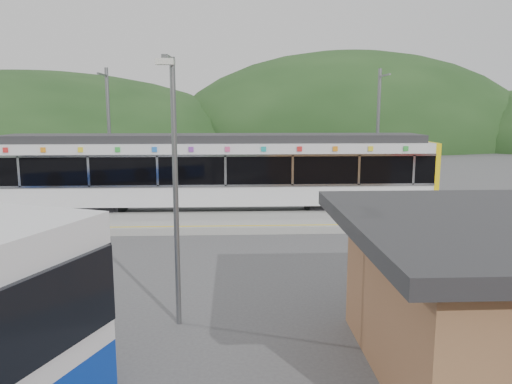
{
  "coord_description": "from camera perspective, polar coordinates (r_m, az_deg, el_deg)",
  "views": [
    {
      "loc": [
        -0.63,
        -17.52,
        4.93
      ],
      "look_at": [
        0.22,
        1.0,
        1.84
      ],
      "focal_mm": 35.0,
      "sensor_mm": 36.0,
      "label": 1
    }
  ],
  "objects": [
    {
      "name": "yellow_line",
      "position": [
        20.07,
        -0.76,
        -3.86
      ],
      "size": [
        26.0,
        0.1,
        0.01
      ],
      "primitive_type": "cube",
      "color": "yellow",
      "rests_on": "platform"
    },
    {
      "name": "catenary_mast_east",
      "position": [
        27.21,
        13.75,
        6.5
      ],
      "size": [
        0.18,
        1.8,
        7.0
      ],
      "color": "slate",
      "rests_on": "ground"
    },
    {
      "name": "hills",
      "position": [
        24.31,
        13.73,
        -2.51
      ],
      "size": [
        146.0,
        149.0,
        26.0
      ],
      "color": "#1E3D19",
      "rests_on": "ground"
    },
    {
      "name": "lamp_post",
      "position": [
        11.06,
        -9.31,
        2.42
      ],
      "size": [
        0.36,
        1.06,
        6.03
      ],
      "rotation": [
        0.0,
        0.0,
        -0.04
      ],
      "color": "slate",
      "rests_on": "ground"
    },
    {
      "name": "catenary_mast_west",
      "position": [
        26.88,
        -16.44,
        6.35
      ],
      "size": [
        0.18,
        1.8,
        7.0
      ],
      "color": "slate",
      "rests_on": "ground"
    },
    {
      "name": "train",
      "position": [
        23.71,
        -4.62,
        2.49
      ],
      "size": [
        20.44,
        3.01,
        3.74
      ],
      "color": "black",
      "rests_on": "ground"
    },
    {
      "name": "ground",
      "position": [
        18.21,
        -0.55,
        -6.24
      ],
      "size": [
        120.0,
        120.0,
        0.0
      ],
      "primitive_type": "plane",
      "color": "#4C4C4F",
      "rests_on": "ground"
    },
    {
      "name": "platform",
      "position": [
        21.37,
        -0.87,
        -3.46
      ],
      "size": [
        26.0,
        3.2,
        0.3
      ],
      "primitive_type": "cube",
      "color": "#9E9E99",
      "rests_on": "ground"
    }
  ]
}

